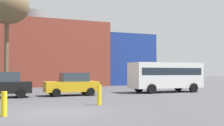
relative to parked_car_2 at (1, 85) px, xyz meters
The scene contains 8 objects.
ground_plane 9.19m from the parked_car_2, 75.12° to the right, with size 200.00×200.00×0.00m, color #47474C.
building_backdrop 20.39m from the parked_car_2, 77.87° to the left, with size 34.40×13.23×10.64m.
parked_car_2 is the anchor object (origin of this frame).
parked_car_3 5.24m from the parked_car_2, ahead, with size 4.16×2.04×1.80m.
white_bus 14.19m from the parked_car_2, ahead, with size 6.80×2.62×2.72m.
bare_tree_1 9.43m from the parked_car_2, 85.52° to the left, with size 4.08×4.08×9.69m.
bollard_yellow_0 8.60m from the parked_car_2, 53.93° to the right, with size 0.24×0.24×1.14m, color yellow.
bollard_yellow_1 9.19m from the parked_car_2, 89.61° to the right, with size 0.24×0.24×1.03m, color yellow.
Camera 1 is at (-2.52, -12.74, 1.82)m, focal length 44.46 mm.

